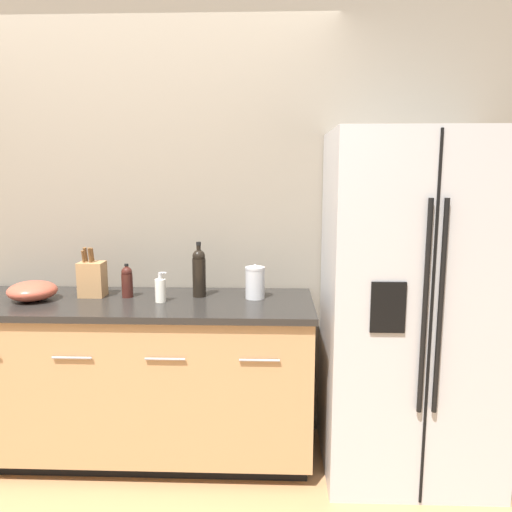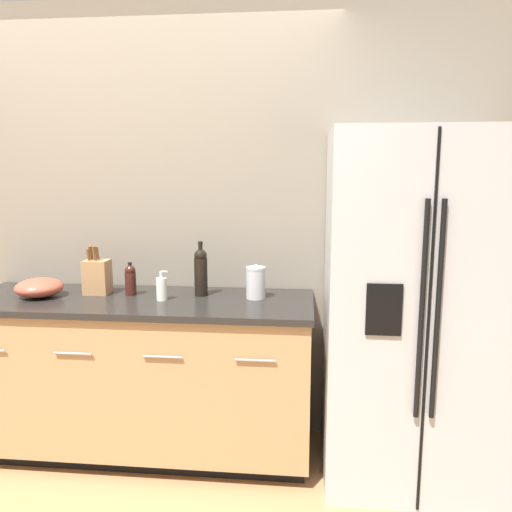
# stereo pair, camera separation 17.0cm
# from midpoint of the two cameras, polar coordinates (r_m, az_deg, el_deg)

# --- Properties ---
(wall_back) EXTENTS (10.00, 0.05, 2.60)m
(wall_back) POSITION_cam_midpoint_polar(r_m,az_deg,el_deg) (3.15, -15.95, 3.42)
(wall_back) COLOR gray
(wall_back) RESTS_ON ground_plane
(counter_unit) EXTENTS (1.97, 0.64, 0.92)m
(counter_unit) POSITION_cam_midpoint_polar(r_m,az_deg,el_deg) (3.00, -14.99, -13.29)
(counter_unit) COLOR black
(counter_unit) RESTS_ON ground_plane
(refrigerator) EXTENTS (0.88, 0.74, 1.82)m
(refrigerator) POSITION_cam_midpoint_polar(r_m,az_deg,el_deg) (2.76, 15.47, -5.58)
(refrigerator) COLOR #B2B2B5
(refrigerator) RESTS_ON ground_plane
(knife_block) EXTENTS (0.14, 0.11, 0.28)m
(knife_block) POSITION_cam_midpoint_polar(r_m,az_deg,el_deg) (2.99, -19.78, -2.44)
(knife_block) COLOR #A87A4C
(knife_block) RESTS_ON counter_unit
(wine_bottle) EXTENTS (0.08, 0.08, 0.31)m
(wine_bottle) POSITION_cam_midpoint_polar(r_m,az_deg,el_deg) (2.83, -8.24, -1.81)
(wine_bottle) COLOR black
(wine_bottle) RESTS_ON counter_unit
(soap_dispenser) EXTENTS (0.06, 0.06, 0.16)m
(soap_dispenser) POSITION_cam_midpoint_polar(r_m,az_deg,el_deg) (2.77, -12.61, -3.81)
(soap_dispenser) COLOR silver
(soap_dispenser) RESTS_ON counter_unit
(oil_bottle) EXTENTS (0.06, 0.06, 0.19)m
(oil_bottle) POSITION_cam_midpoint_polar(r_m,az_deg,el_deg) (2.91, -16.16, -2.79)
(oil_bottle) COLOR #3D1914
(oil_bottle) RESTS_ON counter_unit
(steel_canister) EXTENTS (0.11, 0.11, 0.19)m
(steel_canister) POSITION_cam_midpoint_polar(r_m,az_deg,el_deg) (2.77, -1.88, -3.06)
(steel_canister) COLOR #B7B7BA
(steel_canister) RESTS_ON counter_unit
(mixing_bowl) EXTENTS (0.26, 0.26, 0.11)m
(mixing_bowl) POSITION_cam_midpoint_polar(r_m,az_deg,el_deg) (3.04, -25.68, -3.61)
(mixing_bowl) COLOR #B24C38
(mixing_bowl) RESTS_ON counter_unit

